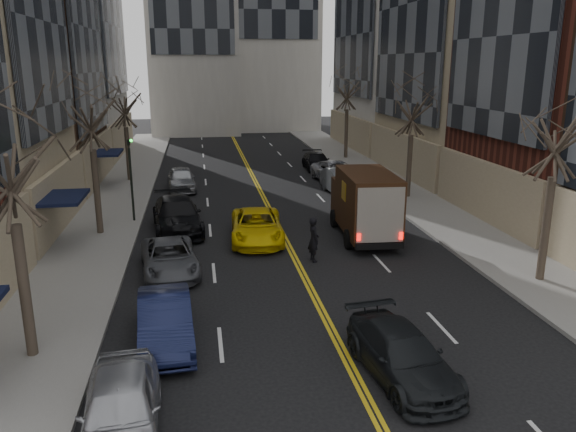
# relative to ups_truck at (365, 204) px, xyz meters

# --- Properties ---
(sidewalk_left) EXTENTS (4.00, 66.00, 0.15)m
(sidewalk_left) POSITION_rel_ups_truck_xyz_m (-12.80, 9.36, -1.57)
(sidewalk_left) COLOR slate
(sidewalk_left) RESTS_ON ground
(sidewalk_right) EXTENTS (4.00, 66.00, 0.15)m
(sidewalk_right) POSITION_rel_ups_truck_xyz_m (5.20, 9.36, -1.57)
(sidewalk_right) COLOR slate
(sidewalk_right) RESTS_ON ground
(tree_lf_near) EXTENTS (3.20, 3.20, 8.41)m
(tree_lf_near) POSITION_rel_ups_truck_xyz_m (-12.60, -9.64, 4.60)
(tree_lf_near) COLOR #382D23
(tree_lf_near) RESTS_ON sidewalk_left
(tree_lf_mid) EXTENTS (3.20, 3.20, 8.91)m
(tree_lf_mid) POSITION_rel_ups_truck_xyz_m (-12.60, 2.36, 4.96)
(tree_lf_mid) COLOR #382D23
(tree_lf_mid) RESTS_ON sidewalk_left
(tree_lf_far) EXTENTS (3.20, 3.20, 8.12)m
(tree_lf_far) POSITION_rel_ups_truck_xyz_m (-12.60, 15.36, 4.38)
(tree_lf_far) COLOR #382D23
(tree_lf_far) RESTS_ON sidewalk_left
(tree_rt_near) EXTENTS (3.20, 3.20, 8.71)m
(tree_rt_near) POSITION_rel_ups_truck_xyz_m (5.00, -6.64, 4.81)
(tree_rt_near) COLOR #382D23
(tree_rt_near) RESTS_ON sidewalk_right
(tree_rt_mid) EXTENTS (3.20, 3.20, 8.32)m
(tree_rt_mid) POSITION_rel_ups_truck_xyz_m (5.00, 7.36, 4.53)
(tree_rt_mid) COLOR #382D23
(tree_rt_mid) RESTS_ON sidewalk_right
(tree_rt_far) EXTENTS (3.20, 3.20, 9.11)m
(tree_rt_far) POSITION_rel_ups_truck_xyz_m (5.00, 22.36, 5.10)
(tree_rt_far) COLOR #382D23
(tree_rt_far) RESTS_ON sidewalk_right
(traffic_signal) EXTENTS (0.29, 0.26, 4.70)m
(traffic_signal) POSITION_rel_ups_truck_xyz_m (-11.19, 4.36, 1.18)
(traffic_signal) COLOR black
(traffic_signal) RESTS_ON sidewalk_left
(ups_truck) EXTENTS (2.70, 6.06, 3.26)m
(ups_truck) POSITION_rel_ups_truck_xyz_m (0.00, 0.00, 0.00)
(ups_truck) COLOR black
(ups_truck) RESTS_ON ground
(observer_sedan) EXTENTS (2.35, 4.68, 1.31)m
(observer_sedan) POSITION_rel_ups_truck_xyz_m (-2.60, -12.22, -0.99)
(observer_sedan) COLOR black
(observer_sedan) RESTS_ON ground
(taxi) EXTENTS (2.70, 5.27, 1.43)m
(taxi) POSITION_rel_ups_truck_xyz_m (-5.14, 0.31, -0.93)
(taxi) COLOR #E1C009
(taxi) RESTS_ON ground
(pedestrian) EXTENTS (0.55, 0.76, 1.91)m
(pedestrian) POSITION_rel_ups_truck_xyz_m (-3.08, -2.90, -0.68)
(pedestrian) COLOR black
(pedestrian) RESTS_ON ground
(parked_lf_a) EXTENTS (2.04, 4.45, 1.48)m
(parked_lf_a) POSITION_rel_ups_truck_xyz_m (-9.65, -13.63, -0.90)
(parked_lf_a) COLOR #AFB1B7
(parked_lf_a) RESTS_ON ground
(parked_lf_b) EXTENTS (1.86, 4.52, 1.46)m
(parked_lf_b) POSITION_rel_ups_truck_xyz_m (-8.90, -9.30, -0.91)
(parked_lf_b) COLOR #111636
(parked_lf_b) RESTS_ON ground
(parked_lf_c) EXTENTS (2.65, 4.81, 1.27)m
(parked_lf_c) POSITION_rel_ups_truck_xyz_m (-9.02, -3.38, -1.00)
(parked_lf_c) COLOR #4D4F55
(parked_lf_c) RESTS_ON ground
(parked_lf_d) EXTENTS (2.86, 5.80, 1.62)m
(parked_lf_d) POSITION_rel_ups_truck_xyz_m (-8.90, 2.53, -0.83)
(parked_lf_d) COLOR black
(parked_lf_d) RESTS_ON ground
(parked_lf_e) EXTENTS (2.06, 4.51, 1.50)m
(parked_lf_e) POSITION_rel_ups_truck_xyz_m (-8.90, 12.04, -0.89)
(parked_lf_e) COLOR #989B9F
(parked_lf_e) RESTS_ON ground
(parked_rt_a) EXTENTS (2.02, 5.07, 1.64)m
(parked_rt_a) POSITION_rel_ups_truck_xyz_m (1.30, 8.98, -0.82)
(parked_rt_a) COLOR #484C50
(parked_rt_a) RESTS_ON ground
(parked_rt_b) EXTENTS (3.03, 5.52, 1.46)m
(parked_rt_b) POSITION_rel_ups_truck_xyz_m (1.80, 12.73, -0.91)
(parked_rt_b) COLOR #B0B2B9
(parked_rt_b) RESTS_ON ground
(parked_rt_c) EXTENTS (1.99, 4.62, 1.33)m
(parked_rt_c) POSITION_rel_ups_truck_xyz_m (1.44, 17.79, -0.98)
(parked_rt_c) COLOR black
(parked_rt_c) RESTS_ON ground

